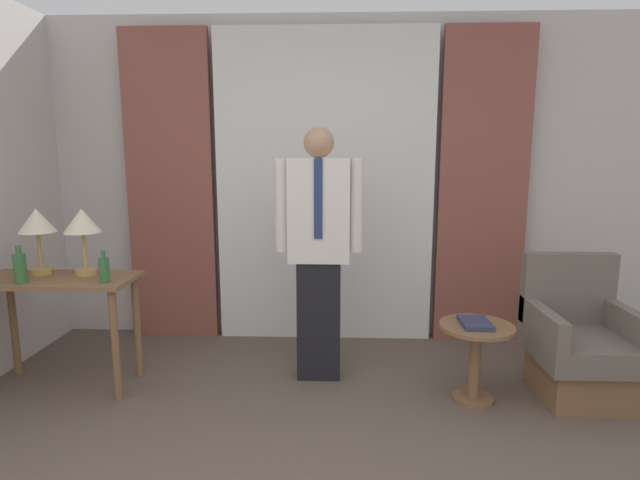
{
  "coord_description": "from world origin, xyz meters",
  "views": [
    {
      "loc": [
        0.11,
        -1.32,
        1.58
      ],
      "look_at": [
        -0.01,
        1.89,
        1.02
      ],
      "focal_mm": 28.0,
      "sensor_mm": 36.0,
      "label": 1
    }
  ],
  "objects_px": {
    "desk": "(58,299)",
    "bottle_near_edge": "(20,268)",
    "armchair": "(579,347)",
    "book": "(475,323)",
    "bottle_by_lamp": "(104,269)",
    "side_table": "(476,349)",
    "person": "(319,245)",
    "table_lamp_right": "(82,225)",
    "table_lamp_left": "(37,225)"
  },
  "relations": [
    {
      "from": "bottle_by_lamp",
      "to": "person",
      "type": "xyz_separation_m",
      "value": [
        1.36,
        0.31,
        0.11
      ]
    },
    {
      "from": "armchair",
      "to": "book",
      "type": "height_order",
      "value": "armchair"
    },
    {
      "from": "table_lamp_right",
      "to": "side_table",
      "type": "relative_size",
      "value": 0.88
    },
    {
      "from": "person",
      "to": "book",
      "type": "xyz_separation_m",
      "value": [
        1.0,
        -0.32,
        -0.44
      ]
    },
    {
      "from": "bottle_by_lamp",
      "to": "side_table",
      "type": "bearing_deg",
      "value": -0.16
    },
    {
      "from": "book",
      "to": "person",
      "type": "bearing_deg",
      "value": 162.14
    },
    {
      "from": "table_lamp_right",
      "to": "bottle_near_edge",
      "type": "bearing_deg",
      "value": -141.78
    },
    {
      "from": "table_lamp_left",
      "to": "book",
      "type": "height_order",
      "value": "table_lamp_left"
    },
    {
      "from": "side_table",
      "to": "book",
      "type": "relative_size",
      "value": 2.06
    },
    {
      "from": "bottle_near_edge",
      "to": "armchair",
      "type": "xyz_separation_m",
      "value": [
        3.6,
        0.14,
        -0.54
      ]
    },
    {
      "from": "table_lamp_right",
      "to": "book",
      "type": "bearing_deg",
      "value": -4.63
    },
    {
      "from": "desk",
      "to": "book",
      "type": "distance_m",
      "value": 2.74
    },
    {
      "from": "table_lamp_right",
      "to": "bottle_by_lamp",
      "type": "relative_size",
      "value": 2.21
    },
    {
      "from": "armchair",
      "to": "table_lamp_right",
      "type": "bearing_deg",
      "value": 178.38
    },
    {
      "from": "armchair",
      "to": "table_lamp_left",
      "type": "bearing_deg",
      "value": 178.51
    },
    {
      "from": "bottle_near_edge",
      "to": "armchair",
      "type": "height_order",
      "value": "bottle_near_edge"
    },
    {
      "from": "table_lamp_right",
      "to": "bottle_by_lamp",
      "type": "xyz_separation_m",
      "value": [
        0.22,
        -0.2,
        -0.26
      ]
    },
    {
      "from": "bottle_by_lamp",
      "to": "person",
      "type": "relative_size",
      "value": 0.12
    },
    {
      "from": "armchair",
      "to": "book",
      "type": "relative_size",
      "value": 3.67
    },
    {
      "from": "bottle_near_edge",
      "to": "side_table",
      "type": "distance_m",
      "value": 2.94
    },
    {
      "from": "table_lamp_left",
      "to": "bottle_by_lamp",
      "type": "height_order",
      "value": "table_lamp_left"
    },
    {
      "from": "table_lamp_right",
      "to": "bottle_by_lamp",
      "type": "height_order",
      "value": "table_lamp_right"
    },
    {
      "from": "table_lamp_left",
      "to": "desk",
      "type": "bearing_deg",
      "value": -31.41
    },
    {
      "from": "table_lamp_right",
      "to": "bottle_near_edge",
      "type": "xyz_separation_m",
      "value": [
        -0.3,
        -0.24,
        -0.24
      ]
    },
    {
      "from": "table_lamp_left",
      "to": "person",
      "type": "bearing_deg",
      "value": 3.42
    },
    {
      "from": "table_lamp_left",
      "to": "book",
      "type": "distance_m",
      "value": 2.96
    },
    {
      "from": "side_table",
      "to": "table_lamp_right",
      "type": "bearing_deg",
      "value": 175.55
    },
    {
      "from": "table_lamp_left",
      "to": "person",
      "type": "xyz_separation_m",
      "value": [
        1.89,
        0.11,
        -0.15
      ]
    },
    {
      "from": "desk",
      "to": "bottle_near_edge",
      "type": "xyz_separation_m",
      "value": [
        -0.15,
        -0.14,
        0.24
      ]
    },
    {
      "from": "desk",
      "to": "table_lamp_left",
      "type": "height_order",
      "value": "table_lamp_left"
    },
    {
      "from": "bottle_near_edge",
      "to": "bottle_by_lamp",
      "type": "distance_m",
      "value": 0.53
    },
    {
      "from": "bottle_by_lamp",
      "to": "side_table",
      "type": "distance_m",
      "value": 2.43
    },
    {
      "from": "table_lamp_left",
      "to": "book",
      "type": "relative_size",
      "value": 1.82
    },
    {
      "from": "bottle_near_edge",
      "to": "book",
      "type": "xyz_separation_m",
      "value": [
        2.88,
        0.03,
        -0.34
      ]
    },
    {
      "from": "bottle_near_edge",
      "to": "side_table",
      "type": "bearing_deg",
      "value": 0.68
    },
    {
      "from": "table_lamp_right",
      "to": "book",
      "type": "distance_m",
      "value": 2.66
    },
    {
      "from": "person",
      "to": "armchair",
      "type": "distance_m",
      "value": 1.84
    },
    {
      "from": "side_table",
      "to": "book",
      "type": "height_order",
      "value": "book"
    },
    {
      "from": "person",
      "to": "book",
      "type": "height_order",
      "value": "person"
    },
    {
      "from": "desk",
      "to": "table_lamp_left",
      "type": "xyz_separation_m",
      "value": [
        -0.15,
        0.09,
        0.49
      ]
    },
    {
      "from": "desk",
      "to": "bottle_near_edge",
      "type": "relative_size",
      "value": 4.21
    },
    {
      "from": "bottle_near_edge",
      "to": "bottle_by_lamp",
      "type": "relative_size",
      "value": 1.18
    },
    {
      "from": "table_lamp_left",
      "to": "book",
      "type": "xyz_separation_m",
      "value": [
        2.89,
        -0.21,
        -0.58
      ]
    },
    {
      "from": "bottle_by_lamp",
      "to": "book",
      "type": "bearing_deg",
      "value": -0.33
    },
    {
      "from": "bottle_near_edge",
      "to": "armchair",
      "type": "distance_m",
      "value": 3.64
    },
    {
      "from": "armchair",
      "to": "side_table",
      "type": "xyz_separation_m",
      "value": [
        -0.7,
        -0.11,
        0.02
      ]
    },
    {
      "from": "table_lamp_left",
      "to": "bottle_by_lamp",
      "type": "xyz_separation_m",
      "value": [
        0.53,
        -0.2,
        -0.26
      ]
    },
    {
      "from": "desk",
      "to": "armchair",
      "type": "xyz_separation_m",
      "value": [
        3.45,
        0.0,
        -0.29
      ]
    },
    {
      "from": "person",
      "to": "desk",
      "type": "bearing_deg",
      "value": -173.19
    },
    {
      "from": "bottle_near_edge",
      "to": "bottle_by_lamp",
      "type": "height_order",
      "value": "bottle_near_edge"
    }
  ]
}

